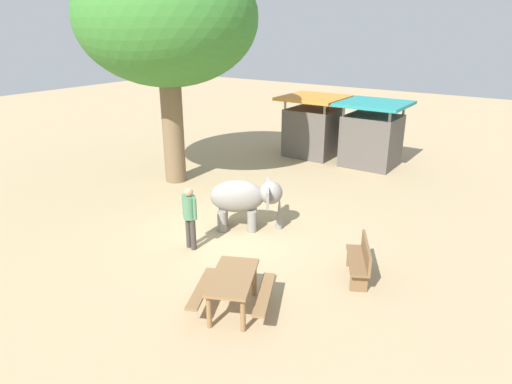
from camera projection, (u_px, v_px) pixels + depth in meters
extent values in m
plane|color=tan|center=(233.00, 231.00, 12.37)|extent=(60.00, 60.00, 0.00)
cylinder|color=gray|center=(252.00, 215.00, 12.64)|extent=(0.26, 0.26, 0.59)
cylinder|color=gray|center=(252.00, 221.00, 12.26)|extent=(0.26, 0.26, 0.59)
cylinder|color=gray|center=(223.00, 215.00, 12.66)|extent=(0.26, 0.26, 0.59)
cylinder|color=gray|center=(222.00, 221.00, 12.27)|extent=(0.26, 0.26, 0.59)
ellipsoid|color=gray|center=(237.00, 196.00, 12.23)|extent=(1.65, 1.44, 0.89)
sphere|color=gray|center=(271.00, 193.00, 12.18)|extent=(0.63, 0.63, 0.63)
cone|color=gray|center=(279.00, 212.00, 12.37)|extent=(0.20, 0.20, 1.00)
cube|color=gray|center=(267.00, 187.00, 12.57)|extent=(0.35, 0.47, 0.47)
cube|color=gray|center=(267.00, 198.00, 11.78)|extent=(0.35, 0.47, 0.47)
cylinder|color=#3F3833|center=(189.00, 232.00, 11.36)|extent=(0.14, 0.14, 0.82)
cylinder|color=#3F3833|center=(193.00, 234.00, 11.24)|extent=(0.14, 0.14, 0.82)
cylinder|color=#4C7F59|center=(189.00, 207.00, 11.06)|extent=(0.32, 0.32, 0.58)
sphere|color=tan|center=(189.00, 192.00, 10.92)|extent=(0.22, 0.22, 0.22)
cylinder|color=#4C7F59|center=(184.00, 205.00, 11.19)|extent=(0.09, 0.09, 0.55)
cylinder|color=#4C7F59|center=(195.00, 209.00, 10.92)|extent=(0.09, 0.09, 0.55)
cylinder|color=brown|center=(173.00, 128.00, 15.73)|extent=(0.74, 0.74, 3.85)
ellipsoid|color=#387A2D|center=(166.00, 18.00, 14.48)|extent=(6.12, 5.61, 4.34)
cube|color=brown|center=(357.00, 260.00, 9.93)|extent=(1.00, 1.43, 0.06)
cube|color=brown|center=(366.00, 251.00, 9.83)|extent=(0.70, 1.27, 0.40)
cube|color=brown|center=(359.00, 282.00, 9.53)|extent=(0.36, 0.24, 0.42)
cube|color=brown|center=(355.00, 258.00, 10.50)|extent=(0.36, 0.24, 0.42)
cube|color=olive|center=(233.00, 277.00, 8.70)|extent=(1.35, 1.70, 0.06)
cylinder|color=olive|center=(243.00, 314.00, 8.23)|extent=(0.10, 0.10, 0.72)
cylinder|color=olive|center=(209.00, 311.00, 8.33)|extent=(0.10, 0.10, 0.72)
cylinder|color=olive|center=(254.00, 280.00, 9.34)|extent=(0.10, 0.10, 0.72)
cylinder|color=olive|center=(224.00, 277.00, 9.44)|extent=(0.10, 0.10, 0.72)
cube|color=olive|center=(264.00, 294.00, 8.71)|extent=(0.84, 1.46, 0.05)
cube|color=olive|center=(202.00, 288.00, 8.90)|extent=(0.84, 1.46, 0.05)
cube|color=#59514C|center=(312.00, 132.00, 19.19)|extent=(2.00, 1.80, 2.00)
cube|color=orange|center=(314.00, 98.00, 18.68)|extent=(2.50, 2.50, 0.12)
cylinder|color=gray|center=(340.00, 127.00, 19.27)|extent=(0.10, 0.10, 2.40)
cylinder|color=gray|center=(323.00, 134.00, 18.02)|extent=(0.10, 0.10, 2.40)
cylinder|color=gray|center=(303.00, 122.00, 20.23)|extent=(0.10, 0.10, 2.40)
cylinder|color=gray|center=(285.00, 129.00, 18.97)|extent=(0.10, 0.10, 2.40)
cube|color=#59514C|center=(371.00, 141.00, 17.82)|extent=(2.00, 1.80, 2.00)
cube|color=teal|center=(375.00, 104.00, 17.31)|extent=(2.50, 2.50, 0.12)
cylinder|color=gray|center=(401.00, 135.00, 17.90)|extent=(0.10, 0.10, 2.40)
cylinder|color=gray|center=(387.00, 143.00, 16.64)|extent=(0.10, 0.10, 2.40)
cylinder|color=gray|center=(358.00, 129.00, 18.85)|extent=(0.10, 0.10, 2.40)
cylinder|color=gray|center=(342.00, 137.00, 17.60)|extent=(0.10, 0.10, 2.40)
cylinder|color=gray|center=(239.00, 189.00, 15.08)|extent=(0.36, 0.36, 0.32)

